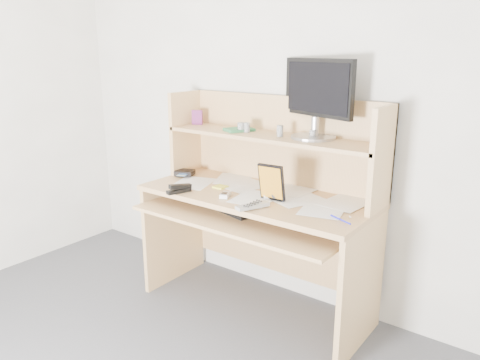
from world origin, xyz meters
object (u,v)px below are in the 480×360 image
Objects in this scene: keyboard at (228,206)px; game_case at (272,182)px; tv_remote at (253,206)px; monitor at (317,96)px; desk at (263,199)px.

game_case is at bearing 15.04° from keyboard.
monitor is (0.12, 0.45, 0.55)m from tv_remote.
tv_remote is 0.19m from game_case.
game_case is (0.30, 0.01, 0.20)m from keyboard.
keyboard is at bearing -133.01° from desk.
desk is at bearing 60.74° from keyboard.
desk is at bearing 136.57° from tv_remote.
keyboard is at bearing 176.84° from game_case.
monitor is at bearing 27.89° from desk.
monitor reaches higher than game_case.
tv_remote is at bearing -65.58° from desk.
keyboard is 2.42× the size of tv_remote.
desk is 0.27m from game_case.
desk is 0.22m from keyboard.
tv_remote is 0.90× the size of game_case.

